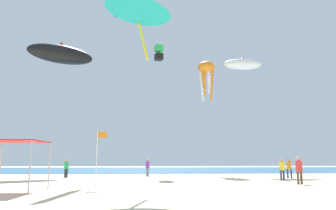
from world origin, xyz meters
TOP-DOWN VIEW (x-y plane):
  - ground at (0.00, 0.00)m, footprint 110.00×110.00m
  - ocean_strip at (0.00, 32.72)m, footprint 110.00×25.81m
  - canopy_tent at (-8.23, 1.15)m, footprint 2.81×3.04m
  - person_near_tent at (-1.35, 15.70)m, footprint 0.40×0.42m
  - person_leftmost at (-8.63, 13.30)m, footprint 0.39×0.39m
  - person_central at (8.83, 4.79)m, footprint 0.45×0.43m
  - person_rightmost at (10.89, 11.08)m, footprint 0.41×0.39m
  - person_far_shore at (9.30, 8.72)m, footprint 0.42×0.40m
  - banner_flag at (-4.21, 3.26)m, footprint 0.61×0.06m
  - kite_inflatable_black at (-11.87, 20.82)m, footprint 7.81×5.72m
  - kite_box_green at (-0.17, 21.19)m, footprint 1.13×1.12m
  - kite_delta_teal at (-1.91, 3.43)m, footprint 4.89×4.83m
  - kite_octopus_orange at (5.75, 21.60)m, footprint 2.96×2.96m
  - kite_parafoil_blue at (-5.47, 16.48)m, footprint 0.95×4.16m
  - kite_inflatable_white at (10.36, 21.72)m, footprint 4.74×1.73m

SIDE VIEW (x-z plane):
  - ground at x=0.00m, z-range -0.10..0.00m
  - ocean_strip at x=0.00m, z-range 0.00..0.03m
  - person_leftmost at x=-8.63m, z-range 0.14..1.79m
  - person_rightmost at x=10.89m, z-range 0.14..1.80m
  - person_near_tent at x=-1.35m, z-range 0.14..1.81m
  - person_far_shore at x=9.30m, z-range 0.15..1.82m
  - person_central at x=8.83m, z-range 0.16..1.97m
  - banner_flag at x=-4.21m, z-range 0.36..3.64m
  - canopy_tent at x=-8.23m, z-range 1.16..3.78m
  - kite_delta_teal at x=-1.91m, z-range 9.68..13.56m
  - kite_octopus_orange at x=5.75m, z-range 10.11..15.07m
  - kite_inflatable_white at x=10.36m, z-range 12.41..14.33m
  - kite_inflatable_black at x=-11.87m, z-range 12.62..15.38m
  - kite_box_green at x=-0.17m, z-range 13.56..15.45m
  - kite_parafoil_blue at x=-5.47m, z-range 17.51..20.04m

